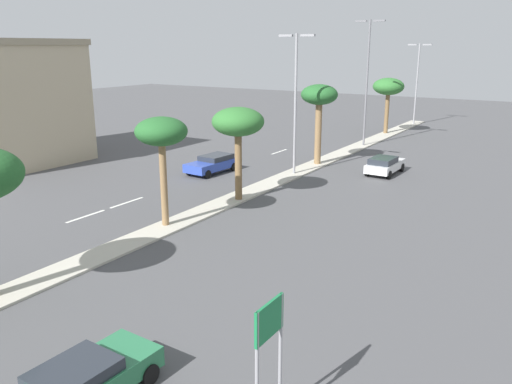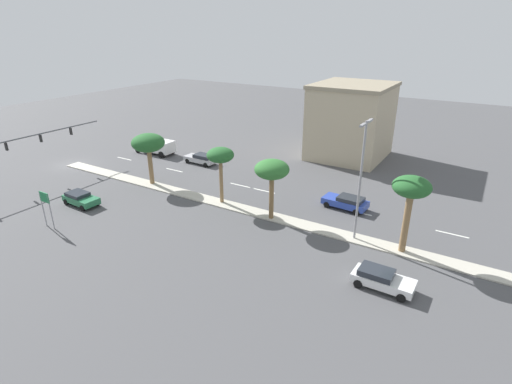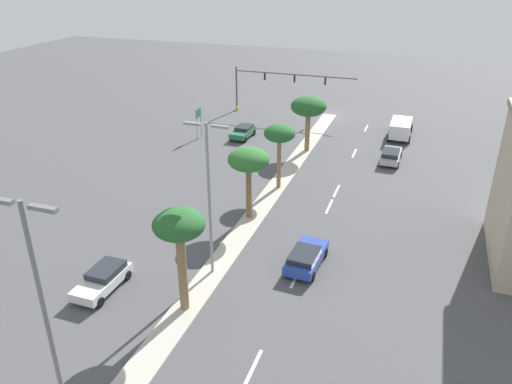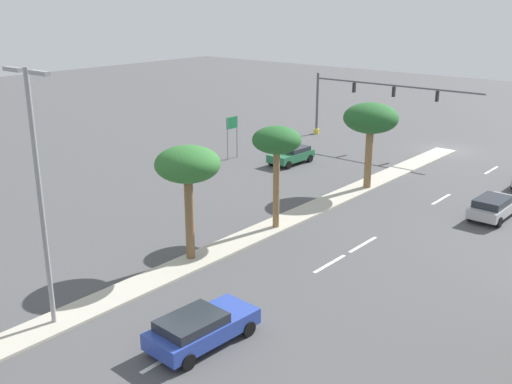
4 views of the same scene
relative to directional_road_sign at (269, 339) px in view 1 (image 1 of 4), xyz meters
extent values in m
plane|color=#4C4C4F|center=(-12.64, 14.54, -2.53)|extent=(160.00, 160.00, 0.00)
cube|color=#B7B2A3|center=(-12.64, 22.79, -2.47)|extent=(1.80, 74.24, 0.12)
cube|color=silver|center=(-18.09, 9.34, -2.52)|extent=(0.20, 2.80, 0.01)
cube|color=silver|center=(-18.09, 12.64, -2.52)|extent=(0.20, 2.80, 0.01)
cube|color=silver|center=(-18.09, 23.62, -2.52)|extent=(0.20, 2.80, 0.01)
cube|color=silver|center=(-18.09, 32.38, -2.52)|extent=(0.20, 2.80, 0.01)
cylinder|color=gray|center=(0.00, -0.59, -0.76)|extent=(0.10, 0.10, 3.54)
cylinder|color=gray|center=(0.00, 0.59, -0.76)|extent=(0.10, 0.10, 3.54)
cube|color=#19723F|center=(0.00, 0.00, 0.53)|extent=(0.08, 1.30, 0.97)
cube|color=tan|center=(-35.80, 16.37, 2.35)|extent=(10.81, 9.67, 9.75)
cylinder|color=olive|center=(-12.88, 10.47, -0.05)|extent=(0.38, 0.38, 4.72)
ellipsoid|color=#235B28|center=(-12.88, 10.47, 2.80)|extent=(2.80, 2.80, 1.54)
cylinder|color=brown|center=(-12.26, 16.82, -0.19)|extent=(0.45, 0.45, 4.44)
ellipsoid|color=#2D6B2D|center=(-12.26, 16.82, 2.61)|extent=(3.28, 3.28, 1.81)
cylinder|color=olive|center=(-12.57, 29.14, 0.20)|extent=(0.55, 0.55, 5.22)
ellipsoid|color=#235B28|center=(-12.57, 29.14, 3.34)|extent=(3.01, 3.01, 1.66)
cylinder|color=brown|center=(-13.00, 47.89, -0.10)|extent=(0.46, 0.46, 4.61)
ellipsoid|color=#2D6B2D|center=(-13.00, 47.89, 2.81)|extent=(3.44, 3.44, 1.89)
cylinder|color=gray|center=(-12.60, 25.05, 2.81)|extent=(0.20, 0.20, 10.44)
cube|color=gray|center=(-13.50, 25.05, 7.88)|extent=(1.10, 0.24, 0.16)
cube|color=gray|center=(-11.70, 25.05, 7.88)|extent=(1.10, 0.24, 0.16)
cylinder|color=slate|center=(-12.40, 39.40, 3.58)|extent=(0.20, 0.20, 11.98)
cube|color=slate|center=(-13.30, 39.40, 9.42)|extent=(1.10, 0.24, 0.16)
cube|color=slate|center=(-11.50, 39.40, 9.42)|extent=(1.10, 0.24, 0.16)
cylinder|color=gray|center=(-12.35, 56.86, 2.52)|extent=(0.20, 0.20, 9.86)
cube|color=gray|center=(-13.25, 56.86, 7.30)|extent=(1.10, 0.24, 0.16)
cube|color=gray|center=(-11.45, 56.86, 7.30)|extent=(1.10, 0.24, 0.16)
cube|color=#287047|center=(-4.77, -1.81, -1.89)|extent=(1.98, 4.10, 0.64)
cube|color=#262B33|center=(-4.79, -2.32, -1.39)|extent=(1.74, 2.27, 0.36)
cylinder|color=black|center=(-5.60, -0.37, -2.21)|extent=(0.24, 0.65, 0.64)
cylinder|color=black|center=(-3.85, -0.43, -2.21)|extent=(0.24, 0.65, 0.64)
cube|color=silver|center=(-6.71, 29.11, -1.90)|extent=(1.90, 4.35, 0.62)
cube|color=#262B33|center=(-6.72, 28.57, -1.37)|extent=(1.69, 2.40, 0.44)
cylinder|color=black|center=(-7.57, 30.64, -2.21)|extent=(0.23, 0.64, 0.64)
cylinder|color=black|center=(-5.82, 30.61, -2.21)|extent=(0.23, 0.64, 0.64)
cylinder|color=black|center=(-7.61, 27.61, -2.21)|extent=(0.23, 0.64, 0.64)
cylinder|color=black|center=(-5.86, 27.59, -2.21)|extent=(0.23, 0.64, 0.64)
cube|color=#2D47AD|center=(-18.39, 22.10, -1.88)|extent=(2.22, 4.66, 0.65)
cube|color=#262B33|center=(-18.36, 22.67, -1.36)|extent=(1.90, 2.60, 0.39)
cylinder|color=black|center=(-17.55, 20.46, -2.21)|extent=(0.26, 0.65, 0.64)
cylinder|color=black|center=(-19.41, 20.56, -2.21)|extent=(0.26, 0.65, 0.64)
cylinder|color=black|center=(-17.37, 23.64, -2.21)|extent=(0.26, 0.65, 0.64)
cylinder|color=black|center=(-19.23, 23.74, -2.21)|extent=(0.26, 0.65, 0.64)
camera|label=1|loc=(5.96, -10.14, 7.15)|focal=36.74mm
camera|label=2|loc=(18.37, 33.73, 14.94)|focal=28.00mm
camera|label=3|loc=(-24.66, 50.89, 16.88)|focal=35.12mm
camera|label=4|loc=(-33.46, 36.87, 10.45)|focal=42.71mm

